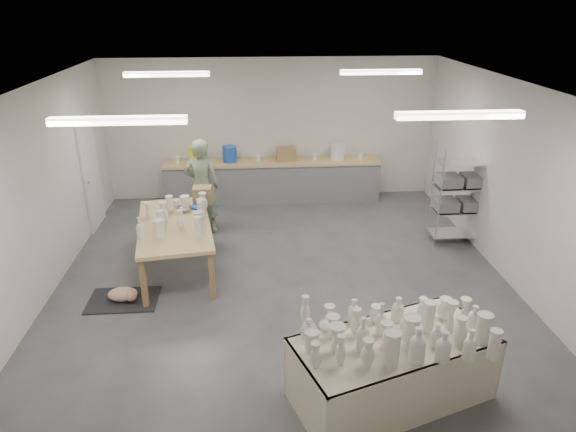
{
  "coord_description": "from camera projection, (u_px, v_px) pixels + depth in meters",
  "views": [
    {
      "loc": [
        -0.45,
        -6.84,
        4.1
      ],
      "look_at": [
        0.08,
        0.3,
        1.05
      ],
      "focal_mm": 32.0,
      "sensor_mm": 36.0,
      "label": 1
    }
  ],
  "objects": [
    {
      "name": "room",
      "position": [
        276.0,
        156.0,
        7.18
      ],
      "size": [
        8.0,
        8.02,
        3.0
      ],
      "color": "#424449",
      "rests_on": "ground"
    },
    {
      "name": "back_counter",
      "position": [
        272.0,
        179.0,
        11.1
      ],
      "size": [
        4.6,
        0.6,
        1.24
      ],
      "color": "tan",
      "rests_on": "ground"
    },
    {
      "name": "wire_shelf",
      "position": [
        459.0,
        193.0,
        9.06
      ],
      "size": [
        0.88,
        0.48,
        1.8
      ],
      "color": "silver",
      "rests_on": "ground"
    },
    {
      "name": "drying_table",
      "position": [
        393.0,
        364.0,
        5.57
      ],
      "size": [
        2.36,
        1.71,
        1.13
      ],
      "rotation": [
        0.0,
        0.0,
        0.33
      ],
      "color": "olive",
      "rests_on": "ground"
    },
    {
      "name": "work_table",
      "position": [
        179.0,
        220.0,
        8.18
      ],
      "size": [
        1.41,
        2.34,
        1.19
      ],
      "rotation": [
        0.0,
        0.0,
        0.15
      ],
      "color": "tan",
      "rests_on": "ground"
    },
    {
      "name": "rug",
      "position": [
        124.0,
        300.0,
        7.54
      ],
      "size": [
        1.0,
        0.7,
        0.02
      ],
      "primitive_type": "cube",
      "color": "black",
      "rests_on": "ground"
    },
    {
      "name": "cat",
      "position": [
        124.0,
        294.0,
        7.49
      ],
      "size": [
        0.47,
        0.36,
        0.18
      ],
      "rotation": [
        0.0,
        0.0,
        -0.14
      ],
      "color": "white",
      "rests_on": "rug"
    },
    {
      "name": "potter",
      "position": [
        202.0,
        186.0,
        9.46
      ],
      "size": [
        0.72,
        0.54,
        1.8
      ],
      "primitive_type": "imported",
      "rotation": [
        0.0,
        0.0,
        2.96
      ],
      "color": "gray",
      "rests_on": "ground"
    },
    {
      "name": "red_stool",
      "position": [
        205.0,
        212.0,
        9.96
      ],
      "size": [
        0.35,
        0.35,
        0.31
      ],
      "rotation": [
        0.0,
        0.0,
        0.05
      ],
      "color": "maroon",
      "rests_on": "ground"
    }
  ]
}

